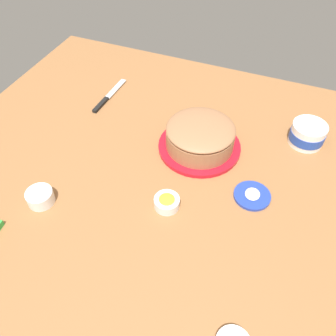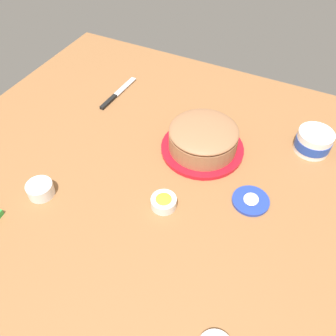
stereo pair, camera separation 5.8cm
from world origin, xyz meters
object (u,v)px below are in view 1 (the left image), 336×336
Objects in this scene: frosted_cake at (200,138)px; sprinkle_bowl_blue at (40,197)px; frosting_tub at (308,134)px; spreading_knife at (107,98)px; sprinkle_bowl_yellow at (167,202)px; frosting_tub_lid at (252,195)px.

sprinkle_bowl_blue is at bearing -42.82° from frosted_cake.
frosting_tub is (-0.17, 0.33, -0.01)m from frosted_cake.
sprinkle_bowl_yellow is at bearing 46.35° from spreading_knife.
frosted_cake is 1.20× the size of spreading_knife.
frosted_cake is at bearing 73.41° from spreading_knife.
frosting_tub_lid is at bearing 67.28° from spreading_knife.
frosting_tub is 0.33m from frosting_tub_lid.
sprinkle_bowl_blue is (0.56, -0.70, -0.02)m from frosting_tub.
spreading_knife is 0.58m from sprinkle_bowl_yellow.
sprinkle_bowl_blue is at bearing -51.28° from frosting_tub.
frosted_cake is 3.54× the size of sprinkle_bowl_blue.
frosting_tub reaches higher than frosting_tub_lid.
sprinkle_bowl_yellow is at bearing -60.59° from frosting_tub_lid.
spreading_knife is 2.96× the size of sprinkle_bowl_blue.
frosted_cake is 3.70× the size of sprinkle_bowl_yellow.
frosting_tub_lid is at bearing 119.41° from sprinkle_bowl_yellow.
frosted_cake reaches higher than spreading_knife.
sprinkle_bowl_blue reaches higher than sprinkle_bowl_yellow.
sprinkle_bowl_blue is at bearing -70.64° from sprinkle_bowl_yellow.
sprinkle_bowl_yellow is (0.44, -0.35, -0.02)m from frosting_tub.
frosting_tub is 0.90m from sprinkle_bowl_blue.
frosting_tub is at bearing 116.41° from frosted_cake.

